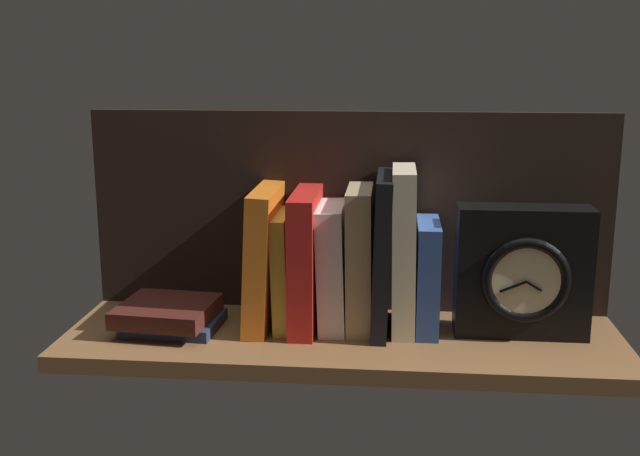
# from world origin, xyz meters

# --- Properties ---
(ground_plane) EXTENTS (0.86, 0.27, 0.03)m
(ground_plane) POSITION_xyz_m (0.00, 0.00, -0.01)
(ground_plane) COLOR brown
(back_panel) EXTENTS (0.86, 0.01, 0.33)m
(back_panel) POSITION_xyz_m (0.00, 0.13, 0.17)
(back_panel) COLOR black
(back_panel) RESTS_ON ground_plane
(book_orange_pandolfini) EXTENTS (0.05, 0.17, 0.22)m
(book_orange_pandolfini) POSITION_xyz_m (-0.13, 0.04, 0.11)
(book_orange_pandolfini) COLOR orange
(book_orange_pandolfini) RESTS_ON ground_plane
(book_yellow_seinlanguage) EXTENTS (0.03, 0.13, 0.18)m
(book_yellow_seinlanguage) POSITION_xyz_m (-0.10, 0.04, 0.09)
(book_yellow_seinlanguage) COLOR gold
(book_yellow_seinlanguage) RESTS_ON ground_plane
(book_red_requiem) EXTENTS (0.04, 0.17, 0.21)m
(book_red_requiem) POSITION_xyz_m (-0.06, 0.04, 0.11)
(book_red_requiem) COLOR red
(book_red_requiem) RESTS_ON ground_plane
(book_white_catcher) EXTENTS (0.05, 0.13, 0.20)m
(book_white_catcher) POSITION_xyz_m (-0.02, 0.04, 0.10)
(book_white_catcher) COLOR silver
(book_white_catcher) RESTS_ON ground_plane
(book_tan_shortstories) EXTENTS (0.04, 0.13, 0.22)m
(book_tan_shortstories) POSITION_xyz_m (0.02, 0.04, 0.11)
(book_tan_shortstories) COLOR tan
(book_tan_shortstories) RESTS_ON ground_plane
(book_black_skeptic) EXTENTS (0.03, 0.17, 0.24)m
(book_black_skeptic) POSITION_xyz_m (0.06, 0.04, 0.12)
(book_black_skeptic) COLOR black
(book_black_skeptic) RESTS_ON ground_plane
(book_cream_twain) EXTENTS (0.04, 0.13, 0.25)m
(book_cream_twain) POSITION_xyz_m (0.09, 0.04, 0.13)
(book_cream_twain) COLOR beige
(book_cream_twain) RESTS_ON ground_plane
(book_blue_modern) EXTENTS (0.03, 0.13, 0.17)m
(book_blue_modern) POSITION_xyz_m (0.13, 0.04, 0.09)
(book_blue_modern) COLOR #2D4C8E
(book_blue_modern) RESTS_ON ground_plane
(framed_clock) EXTENTS (0.20, 0.08, 0.20)m
(framed_clock) POSITION_xyz_m (0.27, 0.02, 0.10)
(framed_clock) COLOR black
(framed_clock) RESTS_ON ground_plane
(book_stack_side) EXTENTS (0.16, 0.15, 0.04)m
(book_stack_side) POSITION_xyz_m (-0.27, -0.01, 0.02)
(book_stack_side) COLOR #232D4C
(book_stack_side) RESTS_ON ground_plane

